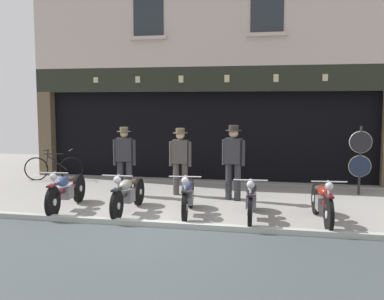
{
  "coord_description": "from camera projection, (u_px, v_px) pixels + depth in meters",
  "views": [
    {
      "loc": [
        2.33,
        -7.79,
        2.31
      ],
      "look_at": [
        0.11,
        2.71,
        1.15
      ],
      "focal_mm": 42.27,
      "sensor_mm": 36.0,
      "label": 1
    }
  ],
  "objects": [
    {
      "name": "motorcycle_center",
      "position": [
        188.0,
        195.0,
        9.19
      ],
      "size": [
        0.62,
        1.91,
        0.9
      ],
      "rotation": [
        0.0,
        0.0,
        3.26
      ],
      "color": "black",
      "rests_on": "ground"
    },
    {
      "name": "shopkeeper_center",
      "position": [
        180.0,
        158.0,
        11.12
      ],
      "size": [
        0.56,
        0.36,
        1.66
      ],
      "rotation": [
        0.0,
        0.0,
        3.15
      ],
      "color": "#47423D",
      "rests_on": "ground"
    },
    {
      "name": "shop_facade",
      "position": [
        215.0,
        118.0,
        14.92
      ],
      "size": [
        10.88,
        4.42,
        6.55
      ],
      "color": "black",
      "rests_on": "ground"
    },
    {
      "name": "motorcycle_center_left",
      "position": [
        128.0,
        193.0,
        9.35
      ],
      "size": [
        0.62,
        2.01,
        0.9
      ],
      "rotation": [
        0.0,
        0.0,
        3.16
      ],
      "color": "black",
      "rests_on": "ground"
    },
    {
      "name": "motorcycle_left",
      "position": [
        66.0,
        190.0,
        9.64
      ],
      "size": [
        0.62,
        2.08,
        0.91
      ],
      "rotation": [
        0.0,
        0.0,
        3.24
      ],
      "color": "black",
      "rests_on": "ground"
    },
    {
      "name": "ground",
      "position": [
        138.0,
        246.0,
        7.35
      ],
      "size": [
        22.58,
        22.0,
        0.18
      ],
      "color": "gray"
    },
    {
      "name": "leaning_bicycle",
      "position": [
        54.0,
        167.0,
        13.32
      ],
      "size": [
        1.66,
        0.64,
        0.94
      ],
      "rotation": [
        0.0,
        0.0,
        -1.29
      ],
      "color": "black",
      "rests_on": "ground"
    },
    {
      "name": "tyre_sign_pole",
      "position": [
        360.0,
        155.0,
        11.15
      ],
      "size": [
        0.55,
        0.06,
        1.71
      ],
      "color": "#232328",
      "rests_on": "ground"
    },
    {
      "name": "motorcycle_center_right",
      "position": [
        251.0,
        198.0,
        8.86
      ],
      "size": [
        0.62,
        2.04,
        0.9
      ],
      "rotation": [
        0.0,
        0.0,
        3.19
      ],
      "color": "black",
      "rests_on": "ground"
    },
    {
      "name": "advert_board_far",
      "position": [
        94.0,
        122.0,
        14.11
      ],
      "size": [
        0.74,
        0.03,
        1.09
      ],
      "color": "beige"
    },
    {
      "name": "salesman_left",
      "position": [
        124.0,
        158.0,
        11.13
      ],
      "size": [
        0.56,
        0.33,
        1.68
      ],
      "rotation": [
        0.0,
        0.0,
        3.29
      ],
      "color": "#2D2D33",
      "rests_on": "ground"
    },
    {
      "name": "motorcycle_right",
      "position": [
        322.0,
        201.0,
        8.6
      ],
      "size": [
        0.62,
        1.98,
        0.91
      ],
      "rotation": [
        0.0,
        0.0,
        3.25
      ],
      "color": "black",
      "rests_on": "ground"
    },
    {
      "name": "advert_board_near",
      "position": [
        129.0,
        125.0,
        13.88
      ],
      "size": [
        0.66,
        0.03,
        0.94
      ],
      "color": "silver"
    },
    {
      "name": "salesman_right",
      "position": [
        233.0,
        158.0,
        10.53
      ],
      "size": [
        0.55,
        0.37,
        1.76
      ],
      "rotation": [
        0.0,
        0.0,
        2.92
      ],
      "color": "#2D2D33",
      "rests_on": "ground"
    }
  ]
}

